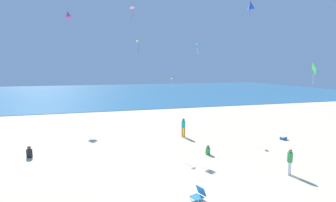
{
  "coord_description": "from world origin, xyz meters",
  "views": [
    {
      "loc": [
        -5.53,
        -9.81,
        5.81
      ],
      "look_at": [
        0.0,
        8.62,
        3.43
      ],
      "focal_mm": 28.02,
      "sensor_mm": 36.0,
      "label": 1
    }
  ],
  "objects_px": {
    "beach_chair_far_right": "(199,194)",
    "kite_orange": "(172,79)",
    "kite_yellow": "(139,42)",
    "kite_pink": "(132,7)",
    "kite_teal": "(198,45)",
    "person_5": "(208,151)",
    "cooler_box": "(283,138)",
    "person_3": "(183,126)",
    "person_1": "(29,153)",
    "kite_magenta": "(68,14)",
    "kite_blue": "(251,5)",
    "kite_green": "(314,69)",
    "person_4": "(290,160)"
  },
  "relations": [
    {
      "from": "kite_green",
      "to": "cooler_box",
      "type": "bearing_deg",
      "value": 103.75
    },
    {
      "from": "person_5",
      "to": "kite_yellow",
      "type": "distance_m",
      "value": 11.12
    },
    {
      "from": "kite_orange",
      "to": "kite_teal",
      "type": "xyz_separation_m",
      "value": [
        -2.56,
        -16.56,
        4.06
      ]
    },
    {
      "from": "beach_chair_far_right",
      "to": "kite_orange",
      "type": "height_order",
      "value": "kite_orange"
    },
    {
      "from": "kite_yellow",
      "to": "kite_pink",
      "type": "height_order",
      "value": "kite_pink"
    },
    {
      "from": "kite_green",
      "to": "kite_teal",
      "type": "xyz_separation_m",
      "value": [
        -5.24,
        9.2,
        2.39
      ]
    },
    {
      "from": "person_5",
      "to": "kite_pink",
      "type": "xyz_separation_m",
      "value": [
        -3.4,
        10.37,
        11.47
      ]
    },
    {
      "from": "person_4",
      "to": "kite_green",
      "type": "xyz_separation_m",
      "value": [
        5.32,
        3.99,
        4.96
      ]
    },
    {
      "from": "person_1",
      "to": "kite_orange",
      "type": "xyz_separation_m",
      "value": [
        16.98,
        22.48,
        3.84
      ]
    },
    {
      "from": "cooler_box",
      "to": "kite_blue",
      "type": "height_order",
      "value": "kite_blue"
    },
    {
      "from": "cooler_box",
      "to": "person_3",
      "type": "xyz_separation_m",
      "value": [
        -7.64,
        3.15,
        0.81
      ]
    },
    {
      "from": "kite_teal",
      "to": "cooler_box",
      "type": "bearing_deg",
      "value": -56.33
    },
    {
      "from": "beach_chair_far_right",
      "to": "kite_green",
      "type": "xyz_separation_m",
      "value": [
        11.22,
        5.16,
        5.51
      ]
    },
    {
      "from": "kite_green",
      "to": "kite_yellow",
      "type": "distance_m",
      "value": 13.95
    },
    {
      "from": "person_3",
      "to": "kite_orange",
      "type": "height_order",
      "value": "kite_orange"
    },
    {
      "from": "person_4",
      "to": "kite_yellow",
      "type": "xyz_separation_m",
      "value": [
        -6.18,
        11.53,
        7.28
      ]
    },
    {
      "from": "kite_yellow",
      "to": "kite_teal",
      "type": "relative_size",
      "value": 1.08
    },
    {
      "from": "cooler_box",
      "to": "kite_magenta",
      "type": "height_order",
      "value": "kite_magenta"
    },
    {
      "from": "person_3",
      "to": "kite_yellow",
      "type": "distance_m",
      "value": 8.24
    },
    {
      "from": "kite_magenta",
      "to": "kite_teal",
      "type": "xyz_separation_m",
      "value": [
        12.68,
        -10.74,
        -4.24
      ]
    },
    {
      "from": "kite_orange",
      "to": "person_4",
      "type": "bearing_deg",
      "value": -95.08
    },
    {
      "from": "kite_blue",
      "to": "kite_magenta",
      "type": "bearing_deg",
      "value": 133.23
    },
    {
      "from": "kite_teal",
      "to": "person_5",
      "type": "bearing_deg",
      "value": -108.27
    },
    {
      "from": "cooler_box",
      "to": "kite_orange",
      "type": "height_order",
      "value": "kite_orange"
    },
    {
      "from": "kite_teal",
      "to": "kite_pink",
      "type": "relative_size",
      "value": 0.75
    },
    {
      "from": "cooler_box",
      "to": "person_3",
      "type": "bearing_deg",
      "value": 157.6
    },
    {
      "from": "beach_chair_far_right",
      "to": "kite_orange",
      "type": "relative_size",
      "value": 0.48
    },
    {
      "from": "cooler_box",
      "to": "person_4",
      "type": "relative_size",
      "value": 0.44
    },
    {
      "from": "person_1",
      "to": "kite_blue",
      "type": "xyz_separation_m",
      "value": [
        16.77,
        0.66,
        10.66
      ]
    },
    {
      "from": "kite_teal",
      "to": "beach_chair_far_right",
      "type": "bearing_deg",
      "value": -112.59
    },
    {
      "from": "person_3",
      "to": "kite_teal",
      "type": "xyz_separation_m",
      "value": [
        2.91,
        3.94,
        7.25
      ]
    },
    {
      "from": "person_5",
      "to": "kite_green",
      "type": "distance_m",
      "value": 9.86
    },
    {
      "from": "beach_chair_far_right",
      "to": "kite_yellow",
      "type": "height_order",
      "value": "kite_yellow"
    },
    {
      "from": "cooler_box",
      "to": "kite_yellow",
      "type": "bearing_deg",
      "value": 153.68
    },
    {
      "from": "person_5",
      "to": "kite_blue",
      "type": "height_order",
      "value": "kite_blue"
    },
    {
      "from": "cooler_box",
      "to": "kite_pink",
      "type": "xyz_separation_m",
      "value": [
        -11.01,
        8.71,
        11.59
      ]
    },
    {
      "from": "kite_green",
      "to": "kite_orange",
      "type": "bearing_deg",
      "value": 95.94
    },
    {
      "from": "kite_yellow",
      "to": "kite_green",
      "type": "bearing_deg",
      "value": -33.26
    },
    {
      "from": "cooler_box",
      "to": "kite_green",
      "type": "relative_size",
      "value": 0.37
    },
    {
      "from": "person_1",
      "to": "person_3",
      "type": "xyz_separation_m",
      "value": [
        11.5,
        1.97,
        0.65
      ]
    },
    {
      "from": "cooler_box",
      "to": "person_5",
      "type": "xyz_separation_m",
      "value": [
        -7.61,
        -1.66,
        0.12
      ]
    },
    {
      "from": "cooler_box",
      "to": "person_5",
      "type": "height_order",
      "value": "person_5"
    },
    {
      "from": "kite_green",
      "to": "kite_yellow",
      "type": "height_order",
      "value": "kite_yellow"
    },
    {
      "from": "person_1",
      "to": "kite_teal",
      "type": "bearing_deg",
      "value": -72.25
    },
    {
      "from": "kite_magenta",
      "to": "kite_teal",
      "type": "distance_m",
      "value": 17.15
    },
    {
      "from": "kite_pink",
      "to": "kite_green",
      "type": "bearing_deg",
      "value": -43.2
    },
    {
      "from": "person_1",
      "to": "kite_blue",
      "type": "relative_size",
      "value": 0.55
    },
    {
      "from": "person_3",
      "to": "kite_pink",
      "type": "xyz_separation_m",
      "value": [
        -3.37,
        5.56,
        10.78
      ]
    },
    {
      "from": "person_1",
      "to": "kite_magenta",
      "type": "xyz_separation_m",
      "value": [
        1.74,
        16.65,
        12.15
      ]
    },
    {
      "from": "kite_magenta",
      "to": "kite_blue",
      "type": "bearing_deg",
      "value": -46.77
    }
  ]
}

